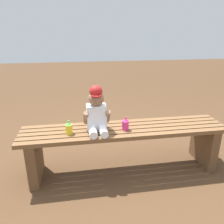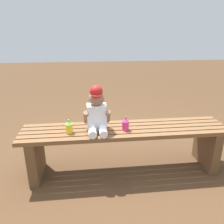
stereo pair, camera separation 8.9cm
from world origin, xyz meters
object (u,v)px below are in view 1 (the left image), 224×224
(park_bench, at_px, (125,141))
(sippy_cup_left, at_px, (69,128))
(child_figure, at_px, (97,111))
(sippy_cup_right, at_px, (125,124))

(park_bench, xyz_separation_m, sippy_cup_left, (-0.50, -0.04, 0.19))
(park_bench, bearing_deg, child_figure, -178.60)
(park_bench, distance_m, child_figure, 0.41)
(sippy_cup_right, bearing_deg, sippy_cup_left, 180.00)
(park_bench, relative_size, sippy_cup_right, 15.11)
(sippy_cup_left, relative_size, sippy_cup_right, 1.00)
(park_bench, height_order, sippy_cup_left, sippy_cup_left)
(sippy_cup_left, xyz_separation_m, sippy_cup_right, (0.49, 0.00, 0.00))
(sippy_cup_left, bearing_deg, park_bench, 4.79)
(park_bench, relative_size, sippy_cup_left, 15.11)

